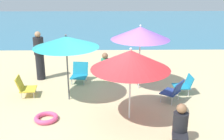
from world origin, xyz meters
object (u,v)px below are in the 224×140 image
object	(u,v)px
umbrella_purple	(140,33)
beach_chair_c	(24,86)
beach_chair_d	(80,73)
beach_chair_b	(184,84)
beach_chair_a	(174,90)
umbrella_red	(131,60)
swim_ring	(46,118)
person_c	(106,66)
person_a	(180,125)
person_b	(39,56)
umbrella_teal	(66,42)

from	to	relation	value
umbrella_purple	beach_chair_c	bearing A→B (deg)	-170.98
beach_chair_c	beach_chair_d	world-z (taller)	beach_chair_d
beach_chair_b	beach_chair_a	bearing A→B (deg)	49.55
umbrella_red	beach_chair_a	world-z (taller)	umbrella_red
umbrella_red	beach_chair_a	bearing A→B (deg)	34.81
beach_chair_b	swim_ring	xyz separation A→B (m)	(-3.77, -1.53, -0.25)
person_c	swim_ring	bearing A→B (deg)	-79.96
beach_chair_a	person_a	xyz separation A→B (m)	(-0.33, -1.99, 0.08)
swim_ring	beach_chair_b	bearing A→B (deg)	22.08
beach_chair_d	person_c	size ratio (longest dim) A/B	0.70
beach_chair_b	umbrella_red	bearing A→B (deg)	38.19
beach_chair_a	beach_chair_d	size ratio (longest dim) A/B	1.13
person_a	person_b	world-z (taller)	person_b
umbrella_purple	beach_chair_b	distance (m)	2.00
beach_chair_a	umbrella_purple	bearing A→B (deg)	-12.59
person_a	person_c	xyz separation A→B (m)	(-1.52, 3.86, 0.03)
beach_chair_c	person_b	size ratio (longest dim) A/B	0.37
umbrella_purple	beach_chair_d	distance (m)	2.46
umbrella_teal	person_b	bearing A→B (deg)	124.88
beach_chair_a	person_b	world-z (taller)	person_b
beach_chair_d	beach_chair_b	bearing A→B (deg)	78.88
beach_chair_d	person_a	bearing A→B (deg)	40.91
person_a	swim_ring	xyz separation A→B (m)	(-2.99, 1.03, -0.37)
beach_chair_b	person_b	world-z (taller)	person_b
beach_chair_d	umbrella_red	bearing A→B (deg)	37.10
umbrella_purple	beach_chair_c	xyz separation A→B (m)	(-3.38, -0.54, -1.44)
swim_ring	beach_chair_d	bearing A→B (deg)	77.44
umbrella_red	beach_chair_c	world-z (taller)	umbrella_red
person_b	beach_chair_c	bearing A→B (deg)	133.75
beach_chair_a	person_c	size ratio (longest dim) A/B	0.79
umbrella_purple	person_b	world-z (taller)	umbrella_purple
umbrella_purple	umbrella_red	xyz separation A→B (m)	(-0.44, -1.91, -0.24)
beach_chair_d	person_a	size ratio (longest dim) A/B	0.73
person_b	swim_ring	size ratio (longest dim) A/B	2.83
umbrella_red	person_b	world-z (taller)	umbrella_red
beach_chair_a	beach_chair_d	bearing A→B (deg)	6.76
person_c	swim_ring	distance (m)	3.21
umbrella_purple	swim_ring	distance (m)	3.59
beach_chair_b	swim_ring	distance (m)	4.08
umbrella_teal	swim_ring	xyz separation A→B (m)	(-0.40, -1.20, -1.61)
umbrella_purple	beach_chair_a	distance (m)	1.92
umbrella_teal	person_a	bearing A→B (deg)	-40.70
person_b	person_c	distance (m)	2.26
person_a	beach_chair_a	bearing A→B (deg)	-178.14
beach_chair_a	person_b	distance (m)	4.53
umbrella_red	swim_ring	xyz separation A→B (m)	(-2.03, -0.06, -1.45)
umbrella_purple	swim_ring	xyz separation A→B (m)	(-2.47, -1.98, -1.69)
umbrella_teal	person_c	distance (m)	2.30
person_a	umbrella_teal	bearing A→B (deg)	-119.38
umbrella_teal	umbrella_red	world-z (taller)	umbrella_teal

